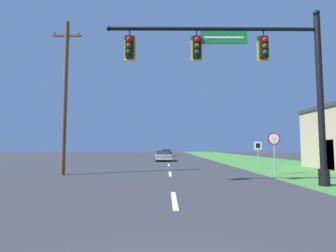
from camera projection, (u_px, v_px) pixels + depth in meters
The scene contains 8 objects.
grass_verge_right at pixel (253, 160), 32.25m from camera, with size 10.00×110.00×0.04m.
road_center_line at pixel (169, 165), 24.18m from camera, with size 0.16×34.80×0.01m.
signal_mast at pixel (260, 74), 11.34m from camera, with size 9.50×0.47×7.68m.
car_ahead at pixel (163, 156), 31.32m from camera, with size 2.05×4.44×1.19m.
far_car at pixel (167, 153), 48.55m from camera, with size 1.82×4.31×1.19m.
stop_sign at pixel (274, 144), 15.69m from camera, with size 0.76×0.07×2.50m.
route_sign_post at pixel (258, 149), 19.28m from camera, with size 0.55×0.06×2.03m.
utility_pole_near at pixel (65, 94), 16.06m from camera, with size 1.80×0.26×9.51m.
Camera 1 is at (-0.27, -2.39, 1.67)m, focal length 28.00 mm.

